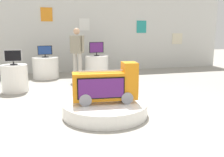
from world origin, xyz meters
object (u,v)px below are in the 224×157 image
Objects in this scene: tv_on_left_rear at (97,48)px; tv_on_center_rear at (13,57)px; main_display_pedestal at (105,109)px; novelty_firetruck_tv at (106,86)px; display_pedestal_center_rear at (15,78)px; display_pedestal_left_rear at (97,66)px; tv_on_right_rear at (45,51)px; display_pedestal_right_rear at (46,68)px; shopper_browsing_near_truck at (77,51)px.

tv_on_left_rear is 1.29× the size of tv_on_center_rear.
tv_on_left_rear is 3.22m from tv_on_center_rear.
novelty_firetruck_tv is (0.02, -0.01, 0.43)m from main_display_pedestal.
display_pedestal_center_rear is (-2.61, -1.88, -0.64)m from tv_on_left_rear.
tv_on_right_rear is (-1.80, -0.06, 0.57)m from display_pedestal_left_rear.
tv_on_center_rear is at bearing 126.97° from main_display_pedestal.
display_pedestal_right_rear is (-1.03, 4.28, 0.24)m from main_display_pedestal.
main_display_pedestal is at bearing -76.45° from tv_on_right_rear.
shopper_browsing_near_truck is (-0.83, -0.98, 0.63)m from display_pedestal_left_rear.
novelty_firetruck_tv reaches higher than display_pedestal_center_rear.
tv_on_center_rear reaches higher than display_pedestal_center_rear.
tv_on_center_rear reaches higher than main_display_pedestal.
display_pedestal_left_rear is (0.75, 4.34, -0.20)m from novelty_firetruck_tv.
shopper_browsing_near_truck is (-0.83, -0.97, -0.00)m from tv_on_left_rear.
shopper_browsing_near_truck reaches higher than display_pedestal_left_rear.
novelty_firetruck_tv is 3.09m from display_pedestal_center_rear.
display_pedestal_left_rear is 0.96× the size of display_pedestal_right_rear.
display_pedestal_center_rear is 0.82× the size of display_pedestal_right_rear.
display_pedestal_left_rear is 1.51× the size of tv_on_left_rear.
tv_on_right_rear is at bearing 66.06° from display_pedestal_center_rear.
display_pedestal_left_rear and display_pedestal_center_rear have the same top height.
main_display_pedestal is 3.34× the size of tv_on_right_rear.
main_display_pedestal is 4.47m from tv_on_right_rear.
display_pedestal_left_rear reaches higher than main_display_pedestal.
tv_on_center_rear is 0.26× the size of shopper_browsing_near_truck.
main_display_pedestal is 3.07m from display_pedestal_center_rear.
novelty_firetruck_tv is 2.57× the size of tv_on_right_rear.
tv_on_center_rear reaches higher than display_pedestal_left_rear.
display_pedestal_right_rear is 0.57m from tv_on_right_rear.
display_pedestal_right_rear is (-1.80, -0.05, -0.64)m from tv_on_left_rear.
main_display_pedestal is at bearing -76.47° from display_pedestal_right_rear.
novelty_firetruck_tv is 4.42m from display_pedestal_right_rear.
tv_on_right_rear is (0.81, 1.83, 0.57)m from display_pedestal_center_rear.
tv_on_right_rear is 1.34m from shopper_browsing_near_truck.
shopper_browsing_near_truck is (1.78, 0.90, 0.63)m from display_pedestal_center_rear.
shopper_browsing_near_truck is at bearing -130.42° from tv_on_left_rear.
shopper_browsing_near_truck is at bearing 26.89° from display_pedestal_center_rear.
tv_on_left_rear is at bearing -107.26° from display_pedestal_left_rear.
shopper_browsing_near_truck is at bearing -130.35° from display_pedestal_left_rear.
tv_on_center_rear is 0.90× the size of tv_on_right_rear.
display_pedestal_right_rear is (0.81, 1.83, 0.00)m from display_pedestal_center_rear.
display_pedestal_left_rear is 1.43m from shopper_browsing_near_truck.
tv_on_right_rear is (-0.00, -0.00, 0.57)m from display_pedestal_right_rear.
display_pedestal_center_rear is at bearing -144.23° from display_pedestal_left_rear.
novelty_firetruck_tv is at bearing -88.56° from shopper_browsing_near_truck.
novelty_firetruck_tv is at bearing -99.76° from display_pedestal_left_rear.
display_pedestal_left_rear is 1.80m from display_pedestal_right_rear.
display_pedestal_left_rear is 3.27m from tv_on_center_rear.
display_pedestal_left_rear is 0.50× the size of shopper_browsing_near_truck.
display_pedestal_center_rear is (-1.84, 2.45, 0.24)m from main_display_pedestal.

